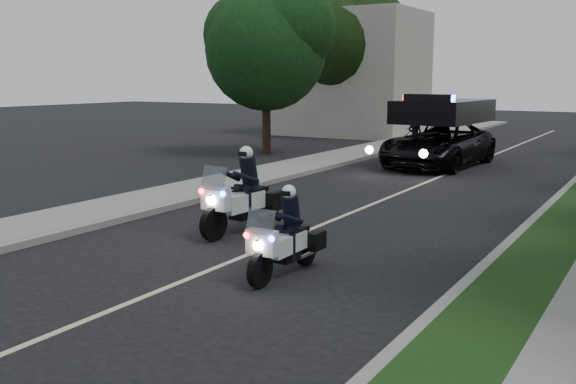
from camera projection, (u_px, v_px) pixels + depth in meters
name	position (u px, v px, depth m)	size (l,w,h in m)	color
ground	(217.00, 267.00, 11.42)	(120.00, 120.00, 0.00)	black
curb_right	(559.00, 197.00, 17.77)	(0.20, 60.00, 0.15)	gray
curb_left	(299.00, 174.00, 21.93)	(0.20, 60.00, 0.15)	gray
sidewalk_left	(272.00, 172.00, 22.48)	(2.00, 60.00, 0.16)	gray
building_far	(349.00, 74.00, 37.84)	(8.00, 6.00, 7.00)	#A8A396
lane_marking	(416.00, 187.00, 19.86)	(0.12, 50.00, 0.01)	#BFB78C
police_moto_left	(243.00, 232.00, 14.03)	(0.76, 2.19, 1.86)	silver
police_moto_right	(285.00, 275.00, 10.97)	(0.63, 1.80, 1.53)	silver
police_suv	(438.00, 166.00, 24.48)	(2.76, 5.97, 2.90)	black
bicycle	(414.00, 159.00, 26.51)	(0.57, 1.64, 0.86)	black
cyclist	(414.00, 159.00, 26.51)	(0.56, 0.37, 1.55)	black
tree_left_near	(267.00, 154.00, 28.45)	(5.19, 5.19, 8.64)	#133B14
tree_left_far	(345.00, 136.00, 37.42)	(5.80, 5.80, 9.66)	black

